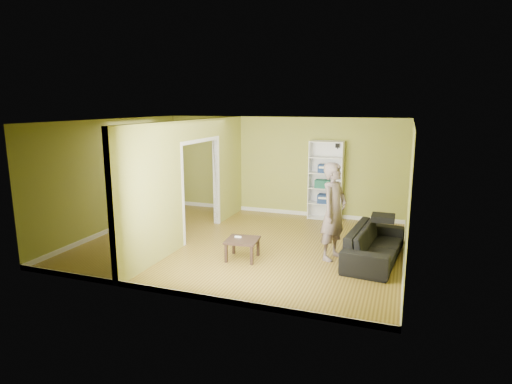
{
  "coord_description": "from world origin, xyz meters",
  "views": [
    {
      "loc": [
        3.17,
        -8.16,
        2.93
      ],
      "look_at": [
        0.2,
        0.2,
        1.1
      ],
      "focal_mm": 30.0,
      "sensor_mm": 36.0,
      "label": 1
    }
  ],
  "objects_px": {
    "bookshelf": "(326,180)",
    "sofa": "(375,239)",
    "chair_left": "(132,204)",
    "coffee_table": "(242,242)",
    "chair_near": "(145,211)",
    "dining_table": "(154,200)",
    "chair_far": "(166,202)",
    "person": "(334,203)"
  },
  "relations": [
    {
      "from": "bookshelf",
      "to": "sofa",
      "type": "bearing_deg",
      "value": -61.77
    },
    {
      "from": "sofa",
      "to": "chair_left",
      "type": "distance_m",
      "value": 6.01
    },
    {
      "from": "coffee_table",
      "to": "chair_near",
      "type": "distance_m",
      "value": 2.88
    },
    {
      "from": "chair_left",
      "to": "bookshelf",
      "type": "bearing_deg",
      "value": 128.19
    },
    {
      "from": "chair_left",
      "to": "sofa",
      "type": "bearing_deg",
      "value": 97.78
    },
    {
      "from": "dining_table",
      "to": "chair_far",
      "type": "distance_m",
      "value": 0.6
    },
    {
      "from": "person",
      "to": "bookshelf",
      "type": "bearing_deg",
      "value": 32.8
    },
    {
      "from": "coffee_table",
      "to": "chair_near",
      "type": "relative_size",
      "value": 0.58
    },
    {
      "from": "sofa",
      "to": "coffee_table",
      "type": "distance_m",
      "value": 2.52
    },
    {
      "from": "chair_far",
      "to": "person",
      "type": "bearing_deg",
      "value": 148.24
    },
    {
      "from": "chair_left",
      "to": "person",
      "type": "bearing_deg",
      "value": 94.74
    },
    {
      "from": "chair_near",
      "to": "chair_far",
      "type": "xyz_separation_m",
      "value": [
        -0.14,
        1.18,
        -0.04
      ]
    },
    {
      "from": "sofa",
      "to": "person",
      "type": "relative_size",
      "value": 0.99
    },
    {
      "from": "chair_near",
      "to": "person",
      "type": "bearing_deg",
      "value": -15.97
    },
    {
      "from": "person",
      "to": "dining_table",
      "type": "xyz_separation_m",
      "value": [
        -4.49,
        0.84,
        -0.45
      ]
    },
    {
      "from": "sofa",
      "to": "chair_left",
      "type": "xyz_separation_m",
      "value": [
        -5.97,
        0.72,
        0.05
      ]
    },
    {
      "from": "chair_left",
      "to": "chair_near",
      "type": "height_order",
      "value": "chair_near"
    },
    {
      "from": "dining_table",
      "to": "chair_near",
      "type": "distance_m",
      "value": 0.63
    },
    {
      "from": "chair_near",
      "to": "chair_far",
      "type": "bearing_deg",
      "value": 84.06
    },
    {
      "from": "person",
      "to": "dining_table",
      "type": "distance_m",
      "value": 4.59
    },
    {
      "from": "bookshelf",
      "to": "chair_far",
      "type": "xyz_separation_m",
      "value": [
        -3.83,
        -1.47,
        -0.54
      ]
    },
    {
      "from": "sofa",
      "to": "bookshelf",
      "type": "relative_size",
      "value": 1.07
    },
    {
      "from": "chair_near",
      "to": "chair_far",
      "type": "height_order",
      "value": "chair_near"
    },
    {
      "from": "coffee_table",
      "to": "dining_table",
      "type": "distance_m",
      "value": 3.23
    },
    {
      "from": "sofa",
      "to": "chair_left",
      "type": "relative_size",
      "value": 2.34
    },
    {
      "from": "coffee_table",
      "to": "chair_left",
      "type": "distance_m",
      "value": 3.89
    },
    {
      "from": "chair_left",
      "to": "coffee_table",
      "type": "bearing_deg",
      "value": 81.54
    },
    {
      "from": "sofa",
      "to": "chair_near",
      "type": "bearing_deg",
      "value": 95.43
    },
    {
      "from": "coffee_table",
      "to": "dining_table",
      "type": "xyz_separation_m",
      "value": [
        -2.87,
        1.46,
        0.3
      ]
    },
    {
      "from": "dining_table",
      "to": "chair_far",
      "type": "bearing_deg",
      "value": 91.78
    },
    {
      "from": "person",
      "to": "chair_far",
      "type": "xyz_separation_m",
      "value": [
        -4.51,
        1.41,
        -0.62
      ]
    },
    {
      "from": "dining_table",
      "to": "coffee_table",
      "type": "bearing_deg",
      "value": -26.88
    },
    {
      "from": "person",
      "to": "coffee_table",
      "type": "distance_m",
      "value": 1.89
    },
    {
      "from": "coffee_table",
      "to": "dining_table",
      "type": "height_order",
      "value": "dining_table"
    },
    {
      "from": "dining_table",
      "to": "sofa",
      "type": "bearing_deg",
      "value": -7.04
    },
    {
      "from": "sofa",
      "to": "chair_far",
      "type": "distance_m",
      "value": 5.42
    },
    {
      "from": "bookshelf",
      "to": "coffee_table",
      "type": "height_order",
      "value": "bookshelf"
    },
    {
      "from": "sofa",
      "to": "dining_table",
      "type": "bearing_deg",
      "value": 88.9
    },
    {
      "from": "bookshelf",
      "to": "chair_far",
      "type": "distance_m",
      "value": 4.14
    },
    {
      "from": "coffee_table",
      "to": "chair_near",
      "type": "height_order",
      "value": "chair_near"
    },
    {
      "from": "person",
      "to": "bookshelf",
      "type": "xyz_separation_m",
      "value": [
        -0.67,
        2.88,
        -0.08
      ]
    },
    {
      "from": "coffee_table",
      "to": "person",
      "type": "bearing_deg",
      "value": 20.84
    }
  ]
}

